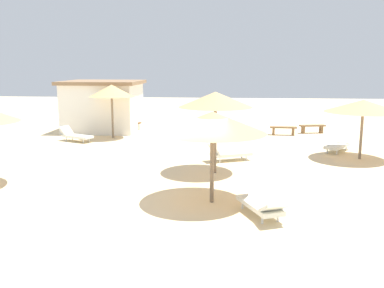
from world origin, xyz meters
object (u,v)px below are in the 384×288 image
Objects in this scene: parasol_2 at (363,106)px; parasol_3 at (212,123)px; lounger_3 at (262,205)px; lounger_5 at (228,153)px; beach_cabana at (103,106)px; parasol_5 at (215,100)px; parasol_1 at (112,91)px; lounger_1 at (76,135)px; bench_2 at (283,129)px; bench_0 at (312,127)px; bench_1 at (129,124)px; lounger_2 at (338,145)px.

parasol_3 is at bearing -133.83° from parasol_2.
lounger_3 is 1.03× the size of lounger_5.
lounger_5 is 0.43× the size of beach_cabana.
parasol_5 is (-0.02, 3.49, 0.36)m from parasol_3.
parasol_2 is 1.64× the size of lounger_5.
parasol_1 is 12.70m from parasol_2.
lounger_5 is at bearing -39.18° from parasol_1.
lounger_3 is (7.23, -11.77, -2.27)m from parasol_1.
lounger_1 is 13.80m from lounger_3.
lounger_1 is (-7.52, 9.42, -2.03)m from parasol_3.
bench_0 is at bearing 25.78° from bench_2.
lounger_1 is 4.07m from beach_cabana.
parasol_3 is at bearing -51.39° from lounger_1.
bench_0 is 1.02× the size of bench_1.
lounger_1 is 4.58m from bench_1.
parasol_2 is 0.70× the size of beach_cabana.
parasol_1 reaches higher than bench_2.
parasol_3 reaches higher than bench_2.
lounger_1 is at bearing 130.15° from lounger_3.
parasol_1 reaches higher than bench_0.
lounger_3 is 14.97m from bench_0.
lounger_3 is at bearing -39.35° from parasol_3.
parasol_5 reaches higher than bench_2.
parasol_1 is at bearing 140.82° from lounger_5.
lounger_3 is at bearing -49.85° from lounger_1.
beach_cabana reaches higher than parasol_2.
parasol_3 is 1.59× the size of lounger_5.
parasol_2 is at bearing -72.01° from lounger_2.
bench_2 is (3.61, 12.43, -2.01)m from parasol_3.
parasol_3 is 2.05× the size of bench_2.
parasol_2 reaches higher than lounger_1.
lounger_5 is 10.95m from beach_cabana.
bench_1 is at bearing 153.16° from lounger_2.
parasol_1 is 14.00m from lounger_3.
parasol_3 reaches higher than parasol_2.
parasol_3 is 13.10m from bench_2.
beach_cabana is (-13.21, 6.95, -0.74)m from parasol_2.
parasol_5 is 11.45m from bench_0.
bench_1 is 1.00× the size of bench_2.
parasol_3 is 2.05× the size of bench_1.
parasol_2 is at bearing -27.74° from beach_cabana.
parasol_5 is 5.39m from lounger_3.
lounger_1 is at bearing -164.86° from bench_2.
lounger_2 is 0.99× the size of lounger_5.
lounger_3 is 13.74m from bench_2.
lounger_5 is at bearing -171.43° from parasol_2.
bench_2 is at bearing 113.53° from lounger_2.
lounger_3 is at bearing -82.19° from lounger_5.
beach_cabana is at bearing -179.96° from bench_0.
lounger_2 is 4.92m from bench_2.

